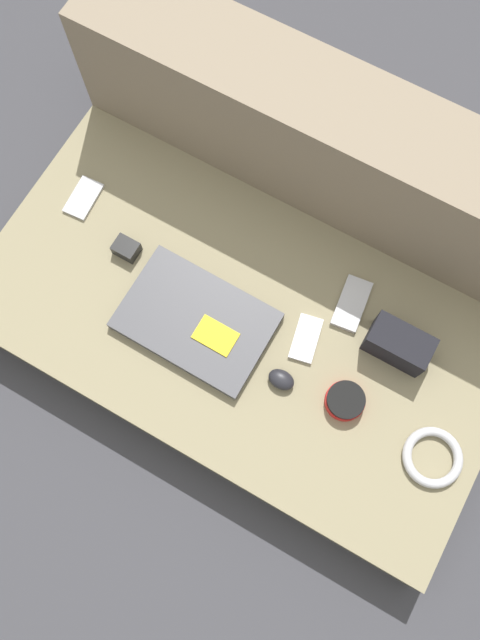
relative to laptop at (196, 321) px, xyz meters
name	(u,v)px	position (x,y,z in m)	size (l,w,h in m)	color
ground_plane	(240,336)	(0.08, 0.05, -0.13)	(8.00, 8.00, 0.00)	#38383D
couch_seat	(240,329)	(0.08, 0.05, -0.07)	(1.18, 0.61, 0.12)	#847A5B
couch_backrest	(329,159)	(0.08, 0.45, 0.08)	(1.18, 0.20, 0.42)	#7F705B
laptop	(196,321)	(0.00, 0.00, 0.00)	(0.33, 0.22, 0.03)	#47474C
computer_mouse	(281,380)	(0.23, -0.02, 0.00)	(0.06, 0.04, 0.03)	black
speaker_puck	(345,401)	(0.37, 0.00, 0.00)	(0.09, 0.09, 0.03)	red
phone_silver	(83,198)	(-0.39, 0.13, -0.01)	(0.07, 0.11, 0.01)	#B7B7BC
phone_black	(306,339)	(0.23, 0.08, -0.01)	(0.07, 0.11, 0.01)	silver
phone_small	(352,304)	(0.28, 0.21, -0.01)	(0.07, 0.13, 0.01)	#B7B7BC
camera_pouch	(399,344)	(0.41, 0.16, 0.03)	(0.14, 0.07, 0.08)	black
charger_brick	(126,248)	(-0.22, 0.07, 0.00)	(0.06, 0.04, 0.03)	black
cable_coil	(433,457)	(0.58, -0.01, 0.00)	(0.13, 0.13, 0.02)	#B2B2B7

